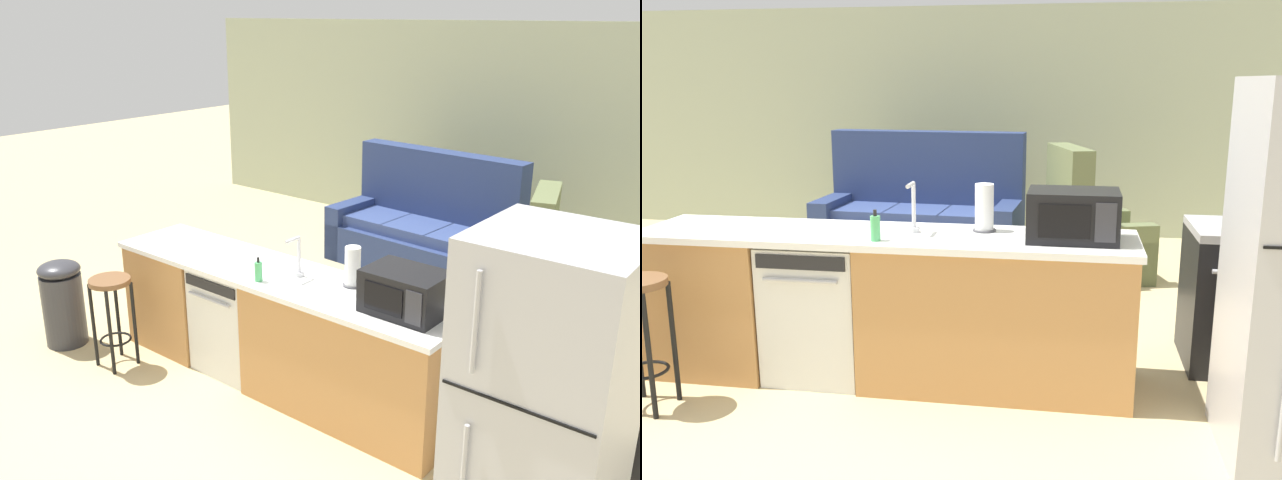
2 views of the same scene
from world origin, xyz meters
TOP-DOWN VIEW (x-y plane):
  - ground_plane at (0.00, 0.00)m, footprint 24.00×24.00m
  - wall_back at (0.30, 4.20)m, footprint 10.00×0.06m
  - kitchen_counter at (0.24, 0.00)m, footprint 2.94×0.66m
  - dishwasher at (-0.25, -0.00)m, footprint 0.58×0.61m
  - stove_range at (2.35, 0.55)m, footprint 0.76×0.68m
  - refrigerator at (2.35, -0.55)m, footprint 0.72×0.73m
  - microwave at (1.24, -0.00)m, footprint 0.50×0.37m
  - sink_faucet at (0.32, 0.04)m, footprint 0.07×0.18m
  - paper_towel_roll at (0.73, 0.14)m, footprint 0.14×0.14m
  - soap_bottle at (0.16, -0.20)m, footprint 0.06×0.06m
  - kettle at (2.52, 0.42)m, footprint 0.21×0.17m
  - bar_stool at (-1.04, -0.62)m, footprint 0.32×0.32m
  - trash_bin at (-1.69, -0.66)m, footprint 0.35×0.35m
  - couch at (-0.26, 2.85)m, footprint 2.05×1.01m
  - armchair at (1.39, 2.43)m, footprint 1.01×1.04m

SIDE VIEW (x-z plane):
  - ground_plane at x=0.00m, z-range 0.00..0.00m
  - armchair at x=1.39m, z-range -0.25..0.95m
  - trash_bin at x=-1.69m, z-range 0.01..0.75m
  - couch at x=-0.26m, z-range -0.24..1.03m
  - kitchen_counter at x=0.24m, z-range -0.03..0.87m
  - dishwasher at x=-0.25m, z-range 0.00..0.84m
  - stove_range at x=2.35m, z-range 0.00..0.90m
  - bar_stool at x=-1.04m, z-range 0.17..0.91m
  - refrigerator at x=2.35m, z-range 0.00..1.79m
  - soap_bottle at x=0.16m, z-range 0.88..1.06m
  - kettle at x=2.52m, z-range 0.89..1.08m
  - sink_faucet at x=0.32m, z-range 0.88..1.18m
  - paper_towel_roll at x=0.73m, z-range 0.90..1.18m
  - microwave at x=1.24m, z-range 0.90..1.18m
  - wall_back at x=0.30m, z-range 0.00..2.60m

